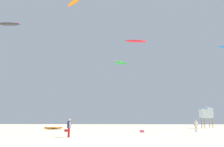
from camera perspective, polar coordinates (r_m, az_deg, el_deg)
ground_plane at (r=15.55m, az=-3.70°, el=-18.36°), size 120.00×120.00×0.00m
person_foreground at (r=19.60m, az=-11.82°, el=-14.16°), size 0.37×0.47×1.64m
person_midground at (r=28.84m, az=22.26°, el=-13.07°), size 0.52×0.35×1.56m
kite_grounded_near at (r=37.37m, az=-16.03°, el=-14.36°), size 3.20×1.79×0.38m
lifeguard_tower at (r=44.69m, az=24.59°, el=-9.68°), size 2.30×2.30×4.15m
cooler_box at (r=28.94m, az=-12.49°, el=-15.18°), size 0.56×0.36×0.32m
gear_bag at (r=26.69m, az=8.31°, el=-15.57°), size 0.56×0.36×0.32m
kite_aloft_0 at (r=38.88m, az=6.62°, el=8.92°), size 4.19×1.72×0.55m
kite_aloft_1 at (r=42.43m, az=-26.80°, el=12.17°), size 4.31×1.53×0.55m
kite_aloft_2 at (r=35.90m, az=-10.61°, el=18.91°), size 3.28×3.28×0.58m
kite_aloft_5 at (r=50.96m, az=2.36°, el=3.01°), size 3.67×3.17×0.65m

